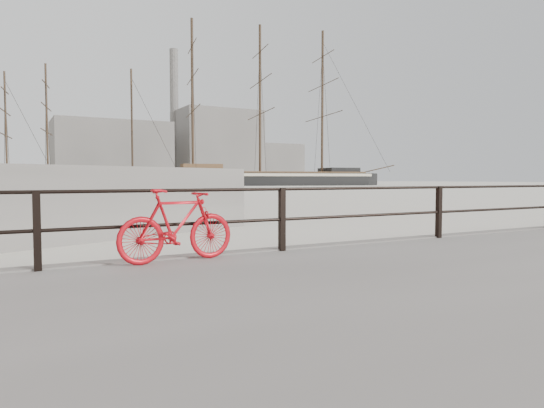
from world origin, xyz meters
name	(u,v)px	position (x,y,z in m)	size (l,w,h in m)	color
ground	(432,255)	(0.00, 0.00, 0.00)	(400.00, 400.00, 0.00)	white
guardrail	(439,212)	(0.00, -0.15, 0.85)	(28.00, 0.10, 1.00)	black
bicycle	(177,225)	(-5.27, -0.34, 0.85)	(1.67, 0.25, 1.01)	red
barque_black	(260,186)	(41.07, 86.65, 0.00)	(63.81, 20.88, 35.84)	black
schooner_mid	(92,188)	(4.87, 76.42, 0.00)	(28.40, 12.01, 20.47)	beige
industrial_west	(112,153)	(20.00, 140.00, 9.00)	(32.00, 18.00, 18.00)	gray
industrial_mid	(217,147)	(55.00, 145.00, 12.00)	(26.00, 20.00, 24.00)	gray
industrial_east	(270,164)	(78.00, 150.00, 7.00)	(20.00, 16.00, 14.00)	gray
smokestack	(174,117)	(42.00, 150.00, 22.00)	(2.80, 2.80, 44.00)	gray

